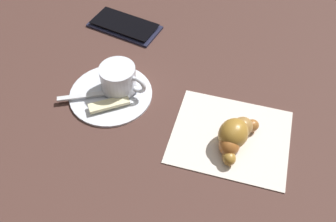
# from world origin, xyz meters

# --- Properties ---
(ground_plane) EXTENTS (1.80, 1.80, 0.00)m
(ground_plane) POSITION_xyz_m (0.00, 0.00, 0.00)
(ground_plane) COLOR #482E28
(saucer) EXTENTS (0.15, 0.15, 0.01)m
(saucer) POSITION_xyz_m (0.13, 0.01, 0.00)
(saucer) COLOR silver
(saucer) RESTS_ON ground
(espresso_cup) EXTENTS (0.09, 0.06, 0.05)m
(espresso_cup) POSITION_xyz_m (0.12, -0.01, 0.03)
(espresso_cup) COLOR silver
(espresso_cup) RESTS_ON saucer
(teaspoon) EXTENTS (0.12, 0.10, 0.01)m
(teaspoon) POSITION_xyz_m (0.12, 0.01, 0.01)
(teaspoon) COLOR silver
(teaspoon) RESTS_ON saucer
(sugar_packet) EXTENTS (0.06, 0.06, 0.01)m
(sugar_packet) POSITION_xyz_m (0.11, 0.03, 0.01)
(sugar_packet) COLOR beige
(sugar_packet) RESTS_ON saucer
(napkin) EXTENTS (0.22, 0.19, 0.00)m
(napkin) POSITION_xyz_m (-0.09, -0.01, 0.00)
(napkin) COLOR silver
(napkin) RESTS_ON ground
(croissant) EXTENTS (0.06, 0.11, 0.05)m
(croissant) POSITION_xyz_m (-0.10, -0.00, 0.02)
(croissant) COLOR #9A5F2B
(croissant) RESTS_ON napkin
(cell_phone) EXTENTS (0.15, 0.07, 0.01)m
(cell_phone) POSITION_xyz_m (0.21, -0.17, 0.01)
(cell_phone) COLOR #1D1F34
(cell_phone) RESTS_ON ground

